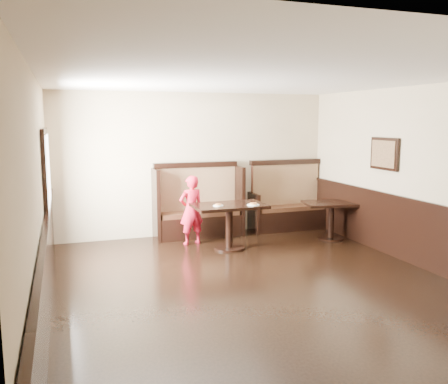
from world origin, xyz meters
name	(u,v)px	position (x,y,z in m)	size (l,w,h in m)	color
ground	(265,292)	(0.00, 0.00, 0.00)	(7.00, 7.00, 0.00)	black
room_shell	(237,240)	(-0.30, 0.28, 0.67)	(7.00, 7.00, 7.00)	#C4B08E
booth_main	(198,209)	(0.00, 3.30, 0.53)	(1.75, 0.72, 1.45)	black
booth_neighbor	(287,206)	(1.95, 3.29, 0.48)	(1.65, 0.72, 1.45)	black
table_main	(229,215)	(0.26, 2.18, 0.61)	(1.27, 0.80, 0.80)	black
table_neighbor	(331,211)	(2.35, 2.22, 0.54)	(1.15, 0.87, 0.72)	black
child	(191,210)	(-0.29, 2.72, 0.64)	(0.46, 0.30, 1.27)	red
pizza_plate_left	(218,205)	(0.03, 2.11, 0.81)	(0.18, 0.18, 0.03)	white
pizza_plate_right	(253,204)	(0.63, 1.98, 0.82)	(0.22, 0.22, 0.04)	white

